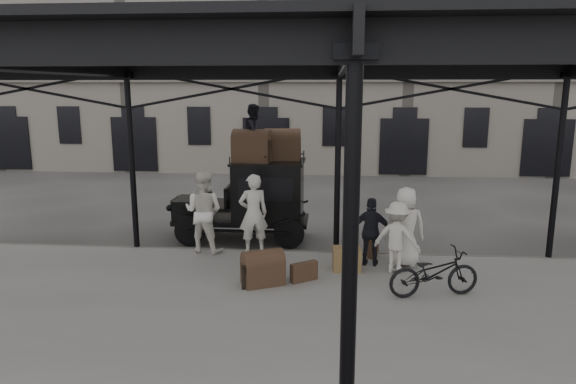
% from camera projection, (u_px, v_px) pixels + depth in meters
% --- Properties ---
extents(ground, '(120.00, 120.00, 0.00)m').
position_uv_depth(ground, '(337.00, 289.00, 10.59)').
color(ground, '#383533').
rests_on(ground, ground).
extents(platform, '(28.00, 8.00, 0.15)m').
position_uv_depth(platform, '(338.00, 330.00, 8.62)').
color(platform, slate).
rests_on(platform, ground).
extents(canopy, '(22.50, 9.00, 4.74)m').
position_uv_depth(canopy, '(344.00, 54.00, 7.99)').
color(canopy, black).
rests_on(canopy, ground).
extents(building_frontage, '(64.00, 8.00, 14.00)m').
position_uv_depth(building_frontage, '(336.00, 31.00, 26.77)').
color(building_frontage, slate).
rests_on(building_frontage, ground).
extents(taxi, '(3.65, 1.55, 2.18)m').
position_uv_depth(taxi, '(257.00, 197.00, 13.79)').
color(taxi, black).
rests_on(taxi, ground).
extents(porter_left, '(0.82, 0.67, 1.93)m').
position_uv_depth(porter_left, '(253.00, 214.00, 12.29)').
color(porter_left, beige).
rests_on(porter_left, platform).
extents(porter_midleft, '(1.11, 0.94, 2.00)m').
position_uv_depth(porter_midleft, '(204.00, 211.00, 12.38)').
color(porter_midleft, silver).
rests_on(porter_midleft, platform).
extents(porter_centre, '(0.90, 0.60, 1.79)m').
position_uv_depth(porter_centre, '(405.00, 227.00, 11.38)').
color(porter_centre, beige).
rests_on(porter_centre, platform).
extents(porter_official, '(0.96, 0.52, 1.55)m').
position_uv_depth(porter_official, '(371.00, 232.00, 11.43)').
color(porter_official, black).
rests_on(porter_official, platform).
extents(porter_right, '(1.15, 0.93, 1.56)m').
position_uv_depth(porter_right, '(397.00, 237.00, 10.98)').
color(porter_right, beige).
rests_on(porter_right, platform).
extents(bicycle, '(1.87, 1.02, 0.93)m').
position_uv_depth(bicycle, '(434.00, 273.00, 9.77)').
color(bicycle, black).
rests_on(bicycle, platform).
extents(porter_roof, '(0.72, 0.84, 1.49)m').
position_uv_depth(porter_roof, '(254.00, 133.00, 13.35)').
color(porter_roof, black).
rests_on(porter_roof, taxi).
extents(steamer_trunk_roof_near, '(1.02, 0.69, 0.71)m').
position_uv_depth(steamer_trunk_roof_near, '(252.00, 148.00, 13.29)').
color(steamer_trunk_roof_near, '#453120').
rests_on(steamer_trunk_roof_near, taxi).
extents(steamer_trunk_roof_far, '(1.01, 0.69, 0.70)m').
position_uv_depth(steamer_trunk_roof_far, '(282.00, 147.00, 13.67)').
color(steamer_trunk_roof_far, '#453120').
rests_on(steamer_trunk_roof_far, taxi).
extents(steamer_trunk_platform, '(0.96, 0.80, 0.60)m').
position_uv_depth(steamer_trunk_platform, '(263.00, 270.00, 10.40)').
color(steamer_trunk_platform, '#453120').
rests_on(steamer_trunk_platform, platform).
extents(wicker_hamper, '(0.63, 0.48, 0.50)m').
position_uv_depth(wicker_hamper, '(347.00, 259.00, 11.22)').
color(wicker_hamper, olive).
rests_on(wicker_hamper, platform).
extents(suitcase_upright, '(0.32, 0.62, 0.45)m').
position_uv_depth(suitcase_upright, '(373.00, 246.00, 12.20)').
color(suitcase_upright, '#453120').
rests_on(suitcase_upright, platform).
extents(suitcase_flat, '(0.58, 0.47, 0.40)m').
position_uv_depth(suitcase_flat, '(304.00, 272.00, 10.58)').
color(suitcase_flat, '#453120').
rests_on(suitcase_flat, platform).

